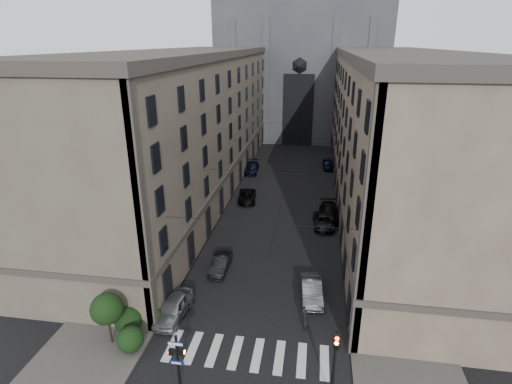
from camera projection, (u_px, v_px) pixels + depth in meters
The scene contains 19 objects.
sidewalk_left at pixel (212, 189), 57.26m from camera, with size 7.00×80.00×0.15m, color #383533.
sidewalk_right at pixel (362, 197), 54.27m from camera, with size 7.00×80.00×0.15m, color #383533.
zebra_crossing at pixel (246, 353), 27.15m from camera, with size 11.00×3.20×0.01m, color beige.
building_left at pixel (189, 124), 54.39m from camera, with size 13.60×60.60×18.85m.
building_right at pixel (393, 130), 50.57m from camera, with size 13.60×60.60×18.85m.
gothic_tower at pixel (303, 52), 85.48m from camera, with size 35.00×23.00×58.00m.
pedestrian_signal_left at pixel (177, 359), 23.59m from camera, with size 1.02×0.38×4.00m.
traffic_light_right at pixel (335, 358), 22.34m from camera, with size 0.34×0.50×5.20m.
shrub_cluster at pixel (123, 319), 27.76m from camera, with size 3.90×4.40×3.90m.
tram_wires at pixel (286, 143), 52.88m from camera, with size 14.00×60.00×0.43m.
car_left_near at pixel (174, 308), 30.52m from camera, with size 1.89×4.70×1.60m, color gray.
car_left_midnear at pixel (221, 264), 36.77m from camera, with size 1.45×4.15×1.37m, color black.
car_left_midfar at pixel (247, 196), 52.74m from camera, with size 2.26×4.90×1.36m, color black.
car_left_far at pixel (251, 168), 64.29m from camera, with size 2.22×5.45×1.58m, color black.
car_right_near at pixel (312, 290), 32.78m from camera, with size 1.62×4.64×1.53m, color slate.
car_right_midnear at pixel (324, 221), 45.47m from camera, with size 2.24×4.85×1.35m, color black.
car_right_midfar at pixel (331, 213), 47.33m from camera, with size 2.30×5.66×1.64m, color black.
car_right_far at pixel (328, 164), 66.26m from camera, with size 1.79×4.44×1.51m, color black.
pedestrian at pixel (305, 320), 29.07m from camera, with size 0.63×0.41×1.73m, color black.
Camera 1 is at (3.91, -16.13, 19.93)m, focal length 28.00 mm.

